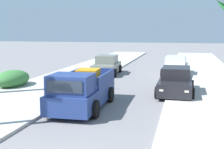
{
  "coord_description": "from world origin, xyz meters",
  "views": [
    {
      "loc": [
        3.27,
        -5.68,
        3.61
      ],
      "look_at": [
        -0.49,
        10.27,
        1.2
      ],
      "focal_mm": 49.04,
      "sensor_mm": 36.0,
      "label": 1
    }
  ],
  "objects_px": {
    "car_right_near": "(176,66)",
    "hedge_bush": "(12,79)",
    "car_right_mid": "(107,65)",
    "car_left_near": "(176,82)",
    "pickup_truck": "(82,91)"
  },
  "relations": [
    {
      "from": "car_left_near",
      "to": "hedge_bush",
      "type": "height_order",
      "value": "car_left_near"
    },
    {
      "from": "pickup_truck",
      "to": "car_left_near",
      "type": "distance_m",
      "value": 5.87
    },
    {
      "from": "pickup_truck",
      "to": "hedge_bush",
      "type": "height_order",
      "value": "pickup_truck"
    },
    {
      "from": "car_left_near",
      "to": "car_right_mid",
      "type": "bearing_deg",
      "value": 130.2
    },
    {
      "from": "car_right_near",
      "to": "hedge_bush",
      "type": "relative_size",
      "value": 1.55
    },
    {
      "from": "pickup_truck",
      "to": "car_left_near",
      "type": "relative_size",
      "value": 1.23
    },
    {
      "from": "pickup_truck",
      "to": "hedge_bush",
      "type": "bearing_deg",
      "value": 146.49
    },
    {
      "from": "car_right_near",
      "to": "hedge_bush",
      "type": "bearing_deg",
      "value": -142.04
    },
    {
      "from": "car_right_near",
      "to": "car_right_mid",
      "type": "distance_m",
      "value": 5.54
    },
    {
      "from": "car_right_near",
      "to": "car_right_mid",
      "type": "relative_size",
      "value": 1.0
    },
    {
      "from": "pickup_truck",
      "to": "car_right_mid",
      "type": "distance_m",
      "value": 11.08
    },
    {
      "from": "pickup_truck",
      "to": "car_right_near",
      "type": "bearing_deg",
      "value": 71.46
    },
    {
      "from": "car_right_mid",
      "to": "hedge_bush",
      "type": "xyz_separation_m",
      "value": [
        -4.33,
        -7.03,
        -0.16
      ]
    },
    {
      "from": "car_left_near",
      "to": "pickup_truck",
      "type": "bearing_deg",
      "value": -134.25
    },
    {
      "from": "hedge_bush",
      "to": "car_right_near",
      "type": "bearing_deg",
      "value": 37.96
    }
  ]
}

